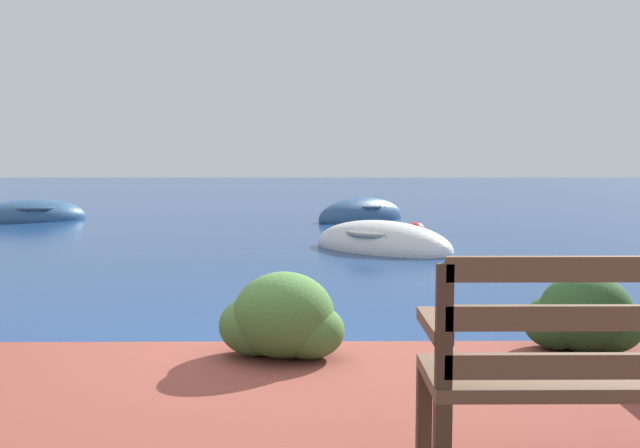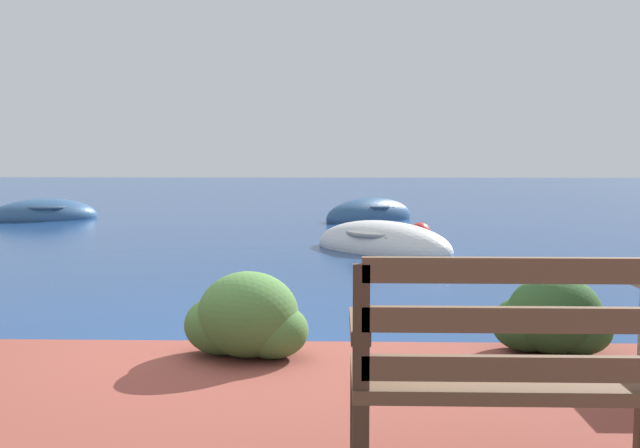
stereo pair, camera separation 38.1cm
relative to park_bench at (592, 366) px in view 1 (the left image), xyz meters
The scene contains 8 objects.
ground_plane 2.69m from the park_bench, 123.85° to the left, with size 80.00×80.00×0.00m.
park_bench is the anchor object (origin of this frame).
hedge_clump_left 2.20m from the park_bench, 124.98° to the left, with size 0.80×0.58×0.54m.
hedge_clump_centre 2.06m from the park_bench, 69.79° to the left, with size 0.75×0.54×0.51m.
rowboat_nearest 8.41m from the park_bench, 89.92° to the left, with size 2.61×2.50×0.81m.
rowboat_mid 15.33m from the park_bench, 118.91° to the left, with size 2.62×2.23×0.84m.
rowboat_far 13.44m from the park_bench, 89.88° to the left, with size 2.43×2.21×0.90m.
mooring_buoy 10.25m from the park_bench, 85.53° to the left, with size 0.43×0.43×0.39m.
Camera 1 is at (0.39, -4.78, 1.50)m, focal length 40.00 mm.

